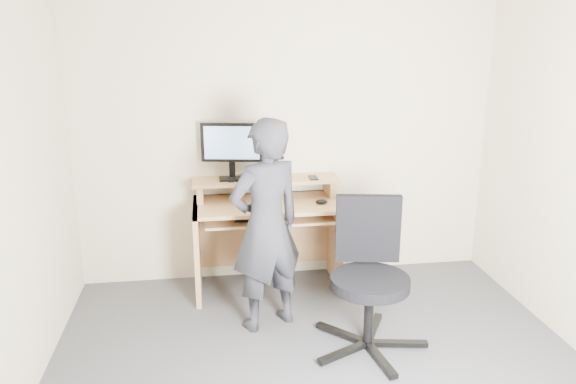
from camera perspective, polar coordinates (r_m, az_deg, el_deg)
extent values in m
cube|color=beige|center=(4.71, -0.07, 5.92)|extent=(3.50, 0.02, 2.50)
cube|color=tan|center=(4.62, -9.19, -5.82)|extent=(0.04, 0.60, 0.75)
cube|color=tan|center=(4.73, 5.03, -5.11)|extent=(0.04, 0.60, 0.75)
cube|color=tan|center=(4.52, -2.03, -1.26)|extent=(1.20, 0.60, 0.03)
cube|color=tan|center=(4.47, -1.91, -2.73)|extent=(1.02, 0.38, 0.02)
cube|color=tan|center=(4.61, -8.93, 0.08)|extent=(0.05, 0.28, 0.15)
cube|color=tan|center=(4.72, 4.28, 0.61)|extent=(0.05, 0.28, 0.15)
cube|color=tan|center=(4.62, -2.26, 1.22)|extent=(1.20, 0.30, 0.02)
cube|color=tan|center=(4.89, -2.37, -3.73)|extent=(1.20, 0.03, 0.65)
cube|color=black|center=(4.60, -5.65, 1.36)|extent=(0.22, 0.14, 0.01)
cube|color=black|center=(4.60, -5.69, 2.33)|extent=(0.05, 0.04, 0.14)
cube|color=black|center=(4.53, -5.76, 5.03)|extent=(0.49, 0.12, 0.31)
cube|color=#83ABE2|center=(4.51, -5.74, 4.99)|extent=(0.44, 0.08, 0.27)
cube|color=black|center=(4.63, -1.59, 2.69)|extent=(0.09, 0.14, 0.20)
cylinder|color=#B2B3B7|center=(4.61, -0.85, 2.41)|extent=(0.08, 0.08, 0.16)
cube|color=black|center=(4.62, 2.59, 1.46)|extent=(0.07, 0.13, 0.01)
cube|color=black|center=(4.53, -5.80, 1.24)|extent=(0.05, 0.04, 0.03)
torus|color=silver|center=(4.66, -4.64, 1.59)|extent=(0.18, 0.18, 0.06)
cube|color=black|center=(4.45, -2.49, -2.48)|extent=(0.47, 0.21, 0.03)
ellipsoid|color=black|center=(4.48, 3.42, -0.99)|extent=(0.11, 0.09, 0.04)
cube|color=black|center=(4.01, 11.13, -14.85)|extent=(0.40, 0.12, 0.03)
cube|color=black|center=(4.16, 8.67, -13.50)|extent=(0.23, 0.38, 0.03)
cube|color=black|center=(4.08, 5.43, -14.08)|extent=(0.31, 0.32, 0.03)
cube|color=black|center=(3.87, 5.67, -15.92)|extent=(0.38, 0.22, 0.03)
cube|color=black|center=(3.83, 9.40, -16.45)|extent=(0.11, 0.40, 0.03)
cylinder|color=black|center=(3.88, 8.19, -12.15)|extent=(0.06, 0.06, 0.42)
cylinder|color=black|center=(3.77, 8.33, -9.07)|extent=(0.52, 0.52, 0.07)
cube|color=black|center=(3.87, 8.13, -3.68)|extent=(0.44, 0.14, 0.47)
imported|color=black|center=(3.94, -2.24, -3.47)|extent=(0.66, 0.57, 1.53)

